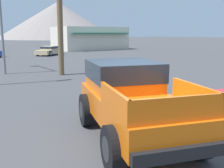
# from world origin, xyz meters

# --- Properties ---
(ground_plane) EXTENTS (320.00, 320.00, 0.00)m
(ground_plane) POSITION_xyz_m (0.00, 0.00, 0.00)
(ground_plane) COLOR #424244
(orange_pickup_truck) EXTENTS (3.34, 5.15, 1.96)m
(orange_pickup_truck) POSITION_xyz_m (-0.19, 0.45, 1.12)
(orange_pickup_truck) COLOR orange
(orange_pickup_truck) RESTS_ON ground_plane
(parked_car_tan) EXTENTS (4.27, 3.92, 1.14)m
(parked_car_tan) POSITION_xyz_m (7.94, 27.04, 0.59)
(parked_car_tan) COLOR tan
(parked_car_tan) RESTS_ON ground_plane
(storefront_building) EXTENTS (11.65, 7.37, 3.77)m
(storefront_building) POSITION_xyz_m (18.31, 34.64, 1.89)
(storefront_building) COLOR beige
(storefront_building) RESTS_ON ground_plane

